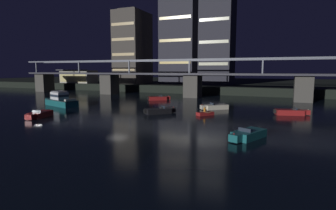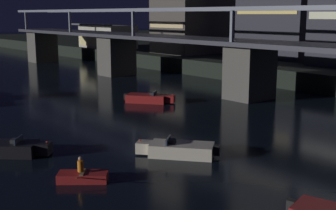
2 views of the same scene
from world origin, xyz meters
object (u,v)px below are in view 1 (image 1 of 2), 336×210
object	(u,v)px
river_bridge	(193,80)
waterfront_pavilion	(79,77)
tower_west_low	(133,48)
dinghy_with_paddler	(205,113)
tower_west_tall	(180,30)
speedboat_near_right	(159,111)
speedboat_mid_center	(159,98)
speedboat_far_left	(39,114)
speedboat_near_center	(291,112)
speedboat_mid_left	(248,135)
speedboat_mid_right	(215,107)
tower_central	(218,32)
cabin_cruiser_near_left	(60,100)

from	to	relation	value
river_bridge	waterfront_pavilion	xyz separation A→B (m)	(-46.05, 11.91, 0.25)
tower_west_low	dinghy_with_paddler	size ratio (longest dim) A/B	8.99
tower_west_tall	speedboat_near_right	distance (m)	53.20
speedboat_near_right	speedboat_mid_center	world-z (taller)	same
speedboat_mid_center	speedboat_far_left	distance (m)	27.76
tower_west_low	speedboat_near_center	size ratio (longest dim) A/B	4.70
speedboat_mid_left	dinghy_with_paddler	bearing A→B (deg)	122.23
tower_west_tall	speedboat_near_right	size ratio (longest dim) A/B	7.89
speedboat_mid_right	dinghy_with_paddler	distance (m)	6.75
tower_west_low	waterfront_pavilion	distance (m)	22.07
tower_central	cabin_cruiser_near_left	xyz separation A→B (m)	(-19.81, -44.97, -17.11)
tower_west_low	dinghy_with_paddler	bearing A→B (deg)	-49.01
waterfront_pavilion	speedboat_near_right	bearing A→B (deg)	-38.03
speedboat_far_left	speedboat_near_right	bearing A→B (deg)	34.12
speedboat_mid_left	dinghy_with_paddler	size ratio (longest dim) A/B	1.85
cabin_cruiser_near_left	speedboat_near_center	world-z (taller)	cabin_cruiser_near_left
speedboat_far_left	cabin_cruiser_near_left	bearing A→B (deg)	121.62
river_bridge	speedboat_far_left	bearing A→B (deg)	-107.60
tower_west_tall	speedboat_near_right	xyz separation A→B (m)	(14.42, -47.45, -19.26)
waterfront_pavilion	speedboat_far_left	xyz separation A→B (m)	(34.54, -48.17, -4.02)
tower_west_low	tower_west_tall	distance (m)	16.93
speedboat_near_center	speedboat_mid_left	xyz separation A→B (m)	(-4.35, -17.40, 0.00)
river_bridge	tower_central	size ratio (longest dim) A/B	3.25
waterfront_pavilion	speedboat_mid_left	world-z (taller)	waterfront_pavilion
speedboat_near_center	dinghy_with_paddler	xyz separation A→B (m)	(-11.93, -5.38, -0.14)
tower_central	dinghy_with_paddler	world-z (taller)	tower_central
speedboat_mid_right	speedboat_near_right	bearing A→B (deg)	-131.02
cabin_cruiser_near_left	speedboat_near_center	xyz separation A→B (m)	(40.18, 5.47, -0.64)
waterfront_pavilion	speedboat_mid_left	bearing A→B (deg)	-37.68
tower_central	speedboat_near_center	xyz separation A→B (m)	(20.37, -39.49, -17.75)
tower_central	speedboat_mid_right	bearing A→B (deg)	-77.61
speedboat_mid_center	river_bridge	bearing A→B (deg)	61.02
cabin_cruiser_near_left	speedboat_mid_center	bearing A→B (deg)	50.72
tower_west_tall	waterfront_pavilion	size ratio (longest dim) A/B	2.84
speedboat_far_left	dinghy_with_paddler	world-z (taller)	dinghy_with_paddler
river_bridge	speedboat_mid_right	distance (m)	21.29
river_bridge	speedboat_mid_left	distance (m)	41.34
tower_west_low	tower_west_tall	world-z (taller)	tower_west_tall
waterfront_pavilion	dinghy_with_paddler	size ratio (longest dim) A/B	4.57
speedboat_near_right	dinghy_with_paddler	world-z (taller)	dinghy_with_paddler
cabin_cruiser_near_left	speedboat_near_center	size ratio (longest dim) A/B	1.79
tower_central	cabin_cruiser_near_left	distance (m)	52.03
tower_west_tall	speedboat_mid_left	xyz separation A→B (m)	(29.02, -58.24, -19.26)
speedboat_near_right	dinghy_with_paddler	size ratio (longest dim) A/B	1.65
speedboat_mid_left	speedboat_far_left	world-z (taller)	same
speedboat_near_center	speedboat_mid_left	world-z (taller)	same
tower_west_low	tower_west_tall	bearing A→B (deg)	12.79
tower_west_low	speedboat_mid_right	bearing A→B (deg)	-44.14
river_bridge	waterfront_pavilion	bearing A→B (deg)	165.49
tower_central	speedboat_mid_right	world-z (taller)	tower_central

